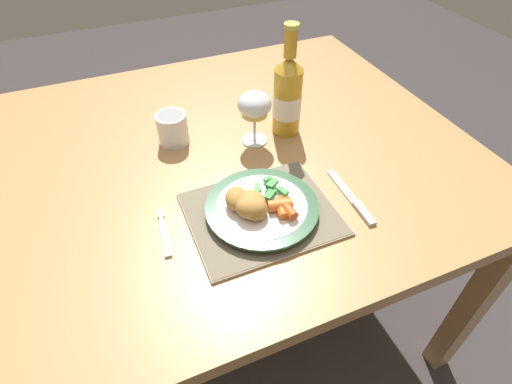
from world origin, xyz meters
TOP-DOWN VIEW (x-y plane):
  - ground_plane at (0.00, 0.00)m, footprint 6.00×6.00m
  - dining_table at (0.00, 0.00)m, footprint 1.28×1.03m
  - placemat at (0.02, -0.25)m, footprint 0.30×0.25m
  - dinner_plate at (0.02, -0.24)m, footprint 0.24×0.24m
  - breaded_croquettes at (-0.01, -0.25)m, footprint 0.09×0.11m
  - green_beans_pile at (0.05, -0.22)m, footprint 0.08×0.10m
  - glazed_carrots at (0.06, -0.28)m, footprint 0.05×0.06m
  - fork at (-0.18, -0.23)m, footprint 0.03×0.13m
  - table_knife at (0.22, -0.29)m, footprint 0.02×0.18m
  - wine_glass at (0.11, 0.00)m, footprint 0.08×0.08m
  - bottle at (0.20, 0.01)m, footprint 0.07×0.07m
  - drinking_cup at (-0.08, 0.08)m, footprint 0.08×0.08m

SIDE VIEW (x-z plane):
  - ground_plane at x=0.00m, z-range 0.00..0.00m
  - dining_table at x=0.00m, z-range 0.29..1.03m
  - fork at x=-0.18m, z-range 0.74..0.75m
  - table_knife at x=0.22m, z-range 0.74..0.75m
  - placemat at x=0.02m, z-range 0.74..0.75m
  - dinner_plate at x=0.02m, z-range 0.75..0.77m
  - green_beans_pile at x=0.05m, z-range 0.77..0.78m
  - glazed_carrots at x=0.06m, z-range 0.77..0.79m
  - drinking_cup at x=-0.08m, z-range 0.74..0.82m
  - breaded_croquettes at x=-0.01m, z-range 0.76..0.81m
  - wine_glass at x=0.11m, z-range 0.77..0.91m
  - bottle at x=0.20m, z-range 0.70..0.98m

